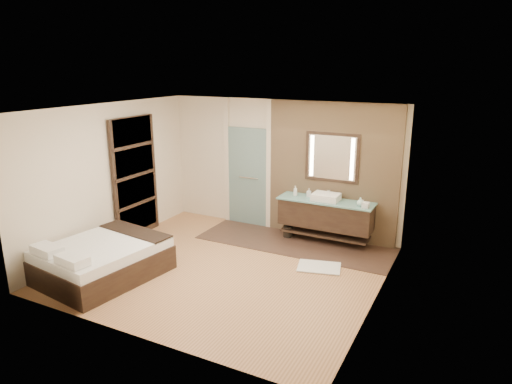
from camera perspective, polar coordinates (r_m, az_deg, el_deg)
The scene contains 15 objects.
floor at distance 7.91m, azimuth -3.71°, elevation -9.56°, with size 5.00×5.00×0.00m, color #96633E.
tile_strip at distance 8.98m, azimuth 4.85°, elevation -6.36°, with size 3.80×1.30×0.01m, color #3A271F.
stone_wall at distance 8.96m, azimuth 9.49°, elevation 2.46°, with size 2.60×0.08×2.70m, color tan.
vanity at distance 8.90m, azimuth 8.69°, elevation -2.75°, with size 1.85×0.55×0.88m.
mirror_unit at distance 8.85m, azimuth 9.47°, elevation 4.28°, with size 1.06×0.04×0.96m.
frosted_door at distance 9.70m, azimuth -1.05°, elevation 2.43°, with size 1.10×0.12×2.70m.
shoji_partition at distance 9.34m, azimuth -14.87°, elevation 1.80°, with size 0.06×1.20×2.40m.
bed at distance 7.91m, azimuth -18.61°, elevation -8.04°, with size 1.72×2.03×0.71m.
bath_mat at distance 7.99m, azimuth 7.89°, elevation -9.27°, with size 0.72×0.50×0.02m, color white.
waste_bin at distance 9.24m, azimuth 4.04°, elevation -4.92°, with size 0.19×0.19×0.24m, color black.
tissue_box at distance 8.47m, azimuth 13.53°, elevation -1.59°, with size 0.12×0.12×0.10m, color silver.
soap_bottle_a at distance 9.01m, azimuth 4.94°, elevation 0.17°, with size 0.08×0.08×0.20m, color silver.
soap_bottle_b at distance 8.96m, azimuth 6.62°, elevation -0.07°, with size 0.08×0.08×0.17m, color #B2B2B2.
soap_bottle_c at distance 8.55m, azimuth 12.90°, elevation -1.19°, with size 0.12×0.12×0.16m, color silver.
cup at distance 8.64m, azimuth 12.98°, elevation -1.27°, with size 0.11×0.11×0.09m, color silver.
Camera 1 is at (3.68, -6.14, 3.37)m, focal length 32.00 mm.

